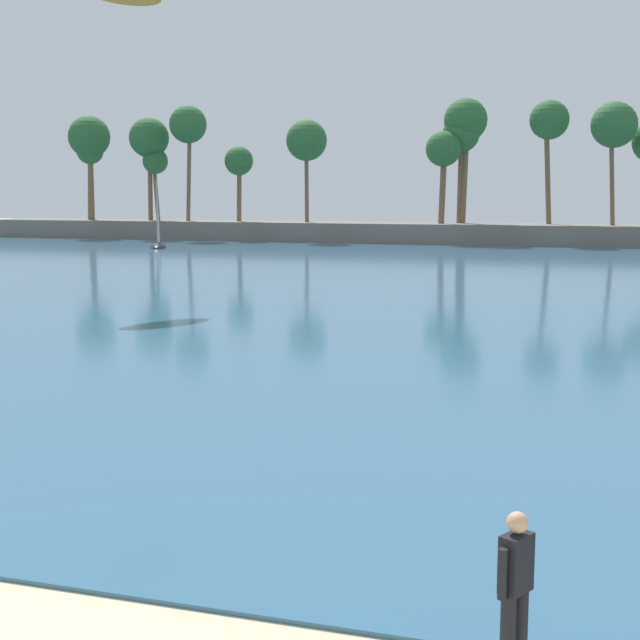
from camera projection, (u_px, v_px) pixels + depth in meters
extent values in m
cube|color=#33607F|center=(518.00, 258.00, 63.66)|extent=(220.00, 112.10, 0.06)
cube|color=slate|center=(535.00, 235.00, 78.69)|extent=(106.89, 6.00, 1.80)
cylinder|color=brown|center=(189.00, 173.00, 87.08)|extent=(0.63, 0.60, 9.18)
sphere|color=#285B2D|center=(188.00, 124.00, 86.43)|extent=(3.59, 3.59, 3.59)
cylinder|color=brown|center=(91.00, 178.00, 91.01)|extent=(0.96, 0.68, 8.25)
sphere|color=#285B2D|center=(89.00, 137.00, 90.42)|extent=(4.16, 4.16, 4.16)
cylinder|color=brown|center=(548.00, 172.00, 78.69)|extent=(0.93, 0.89, 8.98)
sphere|color=#285B2D|center=(549.00, 120.00, 78.06)|extent=(3.39, 3.39, 3.39)
cylinder|color=brown|center=(156.00, 191.00, 89.33)|extent=(0.70, 0.47, 5.78)
sphere|color=#285B2D|center=(155.00, 161.00, 88.93)|extent=(2.49, 2.49, 2.49)
cylinder|color=brown|center=(150.00, 179.00, 89.25)|extent=(0.65, 0.64, 8.05)
sphere|color=#285B2D|center=(149.00, 138.00, 88.68)|extent=(3.90, 3.90, 3.90)
cylinder|color=brown|center=(612.00, 175.00, 75.80)|extent=(0.83, 0.39, 8.34)
sphere|color=#285B2D|center=(614.00, 125.00, 75.21)|extent=(3.83, 3.83, 3.83)
cylinder|color=brown|center=(460.00, 179.00, 81.18)|extent=(0.54, 0.69, 7.93)
sphere|color=#285B2D|center=(461.00, 134.00, 80.62)|extent=(3.30, 3.30, 3.30)
cylinder|color=brown|center=(239.00, 191.00, 86.21)|extent=(0.63, 0.65, 5.72)
sphere|color=#285B2D|center=(239.00, 161.00, 85.81)|extent=(2.73, 2.73, 2.73)
cylinder|color=brown|center=(464.00, 172.00, 81.09)|extent=(0.77, 0.57, 9.12)
sphere|color=#285B2D|center=(466.00, 120.00, 80.45)|extent=(3.87, 3.87, 3.87)
cylinder|color=brown|center=(443.00, 186.00, 80.32)|extent=(0.66, 0.77, 6.58)
sphere|color=#285B2D|center=(443.00, 149.00, 79.85)|extent=(3.13, 3.13, 3.13)
cylinder|color=brown|center=(307.00, 182.00, 83.28)|extent=(0.45, 0.76, 7.46)
sphere|color=#285B2D|center=(307.00, 140.00, 82.75)|extent=(3.74, 3.74, 3.74)
cylinder|color=brown|center=(91.00, 185.00, 91.25)|extent=(0.70, 0.82, 6.90)
sphere|color=#285B2D|center=(90.00, 151.00, 90.76)|extent=(2.70, 2.70, 2.70)
cylinder|color=black|center=(508.00, 637.00, 8.77)|extent=(0.15, 0.15, 0.86)
cylinder|color=black|center=(520.00, 629.00, 8.93)|extent=(0.15, 0.15, 0.86)
cube|color=black|center=(516.00, 563.00, 8.75)|extent=(0.33, 0.39, 0.58)
sphere|color=tan|center=(517.00, 522.00, 8.69)|extent=(0.21, 0.21, 0.21)
cylinder|color=black|center=(502.00, 574.00, 8.59)|extent=(0.09, 0.09, 0.50)
cylinder|color=black|center=(529.00, 560.00, 8.92)|extent=(0.09, 0.09, 0.50)
ellipsoid|color=black|center=(158.00, 248.00, 74.63)|extent=(2.70, 4.22, 0.81)
cylinder|color=gray|center=(157.00, 212.00, 74.02)|extent=(0.12, 0.12, 5.09)
pyramid|color=white|center=(158.00, 216.00, 74.75)|extent=(0.82, 1.74, 4.32)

